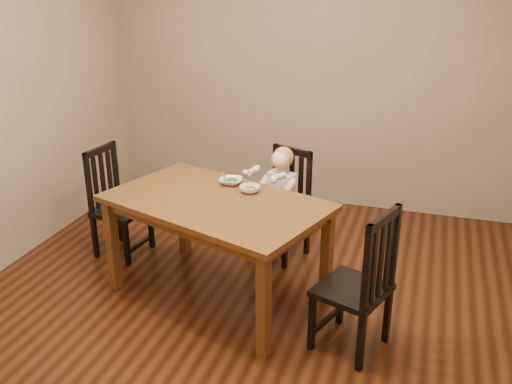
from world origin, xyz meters
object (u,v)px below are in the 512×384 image
(dining_table, at_px, (216,212))
(chair_child, at_px, (283,206))
(chair_right, at_px, (360,285))
(toddler, at_px, (280,193))
(chair_left, at_px, (116,204))
(bowl_veg, at_px, (250,189))
(bowl_peas, at_px, (231,181))

(dining_table, bearing_deg, chair_child, 70.01)
(chair_right, xyz_separation_m, toddler, (-0.80, 1.07, 0.10))
(chair_left, distance_m, bowl_veg, 1.28)
(toddler, height_order, bowl_veg, toddler)
(chair_right, bearing_deg, bowl_veg, 78.25)
(chair_child, height_order, bowl_peas, chair_child)
(chair_right, xyz_separation_m, bowl_veg, (-0.89, 0.55, 0.32))
(chair_child, xyz_separation_m, chair_right, (0.78, -1.11, 0.03))
(bowl_veg, bearing_deg, toddler, 80.49)
(dining_table, distance_m, bowl_peas, 0.35)
(dining_table, bearing_deg, toddler, 70.07)
(chair_left, relative_size, chair_right, 0.94)
(chair_right, xyz_separation_m, bowl_peas, (-1.07, 0.66, 0.31))
(dining_table, distance_m, toddler, 0.79)
(dining_table, relative_size, toddler, 3.42)
(chair_child, xyz_separation_m, toddler, (-0.02, -0.04, 0.13))
(chair_right, relative_size, bowl_peas, 5.69)
(bowl_peas, distance_m, bowl_veg, 0.22)
(toddler, bearing_deg, bowl_peas, 77.08)
(chair_right, distance_m, toddler, 1.34)
(dining_table, bearing_deg, chair_right, -17.37)
(toddler, bearing_deg, bowl_veg, 101.43)
(chair_child, height_order, chair_right, chair_right)
(chair_left, bearing_deg, bowl_peas, 94.02)
(chair_child, bearing_deg, toddler, 90.00)
(chair_child, xyz_separation_m, chair_left, (-1.33, -0.39, 0.01))
(dining_table, relative_size, chair_left, 1.89)
(chair_left, bearing_deg, chair_child, 113.69)
(chair_child, distance_m, bowl_peas, 0.64)
(chair_right, bearing_deg, chair_left, 91.06)
(chair_right, height_order, toddler, chair_right)
(chair_child, distance_m, chair_left, 1.39)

